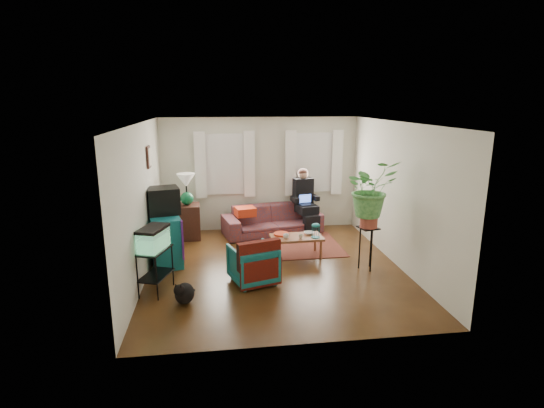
{
  "coord_description": "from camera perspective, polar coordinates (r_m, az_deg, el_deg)",
  "views": [
    {
      "loc": [
        -1.01,
        -7.13,
        2.97
      ],
      "look_at": [
        0.0,
        0.4,
        1.1
      ],
      "focal_mm": 28.0,
      "sensor_mm": 36.0,
      "label": 1
    }
  ],
  "objects": [
    {
      "name": "picture_frame",
      "position": [
        8.14,
        -16.18,
        6.08
      ],
      "size": [
        0.04,
        0.32,
        0.4
      ],
      "primitive_type": "cube",
      "color": "#3D2616",
      "rests_on": "wall_left"
    },
    {
      "name": "seated_person",
      "position": [
        9.84,
        4.39,
        0.18
      ],
      "size": [
        0.68,
        0.78,
        1.31
      ],
      "primitive_type": null,
      "rotation": [
        0.0,
        0.0,
        0.21
      ],
      "color": "black",
      "rests_on": "sofa"
    },
    {
      "name": "wall_right",
      "position": [
        8.02,
        16.55,
        1.22
      ],
      "size": [
        0.01,
        5.0,
        2.6
      ],
      "primitive_type": "cube",
      "color": "silver",
      "rests_on": "floor"
    },
    {
      "name": "wall_front",
      "position": [
        5.03,
        4.4,
        -5.61
      ],
      "size": [
        4.5,
        0.01,
        2.6
      ],
      "primitive_type": "cube",
      "color": "silver",
      "rests_on": "floor"
    },
    {
      "name": "aquarium",
      "position": [
        6.81,
        -15.67,
        -4.45
      ],
      "size": [
        0.49,
        0.65,
        0.37
      ],
      "primitive_type": "cube",
      "rotation": [
        0.0,
        0.0,
        -0.34
      ],
      "color": "#7FD899",
      "rests_on": "aquarium_stand"
    },
    {
      "name": "cup_a",
      "position": [
        8.07,
        1.9,
        -4.35
      ],
      "size": [
        0.12,
        0.12,
        0.09
      ],
      "primitive_type": "imported",
      "rotation": [
        0.0,
        0.0,
        0.04
      ],
      "color": "white",
      "rests_on": "coffee_table"
    },
    {
      "name": "table_lamp",
      "position": [
        9.29,
        -11.43,
        1.85
      ],
      "size": [
        0.41,
        0.41,
        0.7
      ],
      "primitive_type": null,
      "rotation": [
        0.0,
        0.0,
        0.05
      ],
      "color": "white",
      "rests_on": "side_table"
    },
    {
      "name": "coffee_table",
      "position": [
        8.28,
        3.29,
        -5.71
      ],
      "size": [
        1.01,
        0.58,
        0.41
      ],
      "primitive_type": "cube",
      "rotation": [
        0.0,
        0.0,
        0.04
      ],
      "color": "brown",
      "rests_on": "floor"
    },
    {
      "name": "armchair",
      "position": [
        7.09,
        -2.59,
        -7.8
      ],
      "size": [
        0.86,
        0.83,
        0.71
      ],
      "primitive_type": "imported",
      "rotation": [
        0.0,
        0.0,
        3.45
      ],
      "color": "#135D74",
      "rests_on": "floor"
    },
    {
      "name": "curtains_right",
      "position": [
        9.9,
        5.67,
        5.5
      ],
      "size": [
        1.36,
        0.06,
        1.5
      ],
      "primitive_type": "cube",
      "color": "white",
      "rests_on": "wall_back"
    },
    {
      "name": "window_left",
      "position": [
        9.72,
        -6.34,
        5.33
      ],
      "size": [
        1.08,
        0.04,
        1.38
      ],
      "primitive_type": "cube",
      "color": "white",
      "rests_on": "wall_back"
    },
    {
      "name": "window_right",
      "position": [
        9.98,
        5.57,
        5.57
      ],
      "size": [
        1.08,
        0.04,
        1.38
      ],
      "primitive_type": "cube",
      "color": "white",
      "rests_on": "wall_back"
    },
    {
      "name": "black_cat",
      "position": [
        6.59,
        -11.69,
        -11.42
      ],
      "size": [
        0.42,
        0.52,
        0.38
      ],
      "primitive_type": "ellipsoid",
      "rotation": [
        0.0,
        0.0,
        -0.32
      ],
      "color": "black",
      "rests_on": "floor"
    },
    {
      "name": "potted_plant",
      "position": [
        7.54,
        13.04,
        0.9
      ],
      "size": [
        1.04,
        0.95,
        1.0
      ],
      "primitive_type": "imported",
      "rotation": [
        0.0,
        0.0,
        0.22
      ],
      "color": "#599947",
      "rests_on": "plant_stand"
    },
    {
      "name": "crt_tv",
      "position": [
        8.08,
        -14.43,
        0.46
      ],
      "size": [
        0.66,
        0.62,
        0.49
      ],
      "primitive_type": "cube",
      "rotation": [
        0.0,
        0.0,
        0.23
      ],
      "color": "black",
      "rests_on": "dresser"
    },
    {
      "name": "snack_tray",
      "position": [
        8.28,
        1.28,
        -4.06
      ],
      "size": [
        0.32,
        0.32,
        0.04
      ],
      "primitive_type": "cylinder",
      "rotation": [
        0.0,
        0.0,
        0.04
      ],
      "color": "#B21414",
      "rests_on": "coffee_table"
    },
    {
      "name": "curtains_left",
      "position": [
        9.64,
        -6.33,
        5.26
      ],
      "size": [
        1.36,
        0.06,
        1.5
      ],
      "primitive_type": "cube",
      "color": "white",
      "rests_on": "wall_back"
    },
    {
      "name": "bowl",
      "position": [
        8.35,
        4.99,
        -3.91
      ],
      "size": [
        0.2,
        0.2,
        0.05
      ],
      "primitive_type": "imported",
      "rotation": [
        0.0,
        0.0,
        0.04
      ],
      "color": "white",
      "rests_on": "coffee_table"
    },
    {
      "name": "dresser",
      "position": [
        8.17,
        -14.19,
        -4.52
      ],
      "size": [
        0.73,
        1.11,
        0.92
      ],
      "primitive_type": "cube",
      "rotation": [
        0.0,
        0.0,
        0.23
      ],
      "color": "#115F6A",
      "rests_on": "floor"
    },
    {
      "name": "floor",
      "position": [
        7.79,
        0.39,
        -8.58
      ],
      "size": [
        4.5,
        5.0,
        0.01
      ],
      "primitive_type": "cube",
      "color": "#4F2B14",
      "rests_on": "ground"
    },
    {
      "name": "plant_stand",
      "position": [
        7.8,
        12.67,
        -5.82
      ],
      "size": [
        0.4,
        0.4,
        0.79
      ],
      "primitive_type": "cube",
      "rotation": [
        0.0,
        0.0,
        0.22
      ],
      "color": "black",
      "rests_on": "floor"
    },
    {
      "name": "cup_b",
      "position": [
        8.06,
        3.89,
        -4.41
      ],
      "size": [
        0.09,
        0.09,
        0.08
      ],
      "primitive_type": "imported",
      "rotation": [
        0.0,
        0.0,
        0.04
      ],
      "color": "beige",
      "rests_on": "coffee_table"
    },
    {
      "name": "wall_back",
      "position": [
        9.83,
        -1.63,
        4.03
      ],
      "size": [
        4.5,
        0.01,
        2.6
      ],
      "primitive_type": "cube",
      "color": "silver",
      "rests_on": "floor"
    },
    {
      "name": "sofa",
      "position": [
        9.61,
        0.04,
        -1.51
      ],
      "size": [
        2.34,
        1.31,
        0.86
      ],
      "primitive_type": "imported",
      "rotation": [
        0.0,
        0.0,
        0.21
      ],
      "color": "brown",
      "rests_on": "floor"
    },
    {
      "name": "aquarium_stand",
      "position": [
        6.99,
        -15.38,
        -8.66
      ],
      "size": [
        0.54,
        0.71,
        0.71
      ],
      "primitive_type": "cube",
      "rotation": [
        0.0,
        0.0,
        -0.34
      ],
      "color": "black",
      "rests_on": "floor"
    },
    {
      "name": "wall_left",
      "position": [
        7.43,
        -17.04,
        0.22
      ],
      "size": [
        0.01,
        5.0,
        2.6
      ],
      "primitive_type": "cube",
      "color": "silver",
      "rests_on": "floor"
    },
    {
      "name": "area_rug",
      "position": [
        8.9,
        2.66,
        -5.64
      ],
      "size": [
        2.03,
        1.64,
        0.01
      ],
      "primitive_type": "cube",
      "rotation": [
        0.0,
        0.0,
        0.02
      ],
      "color": "brown",
      "rests_on": "floor"
    },
    {
      "name": "serape_throw",
      "position": [
        6.8,
        -1.69,
        -7.42
      ],
      "size": [
        0.73,
        0.38,
        0.59
      ],
      "primitive_type": "cube",
      "rotation": [
        0.0,
        0.0,
        0.31
      ],
      "color": "#9E0A0A",
      "rests_on": "armchair"
    },
    {
      "name": "side_table",
      "position": [
        9.46,
        -11.22,
        -2.34
      ],
      "size": [
        0.54,
        0.54,
        0.76
      ],
      "primitive_type": "cube",
      "rotation": [
        0.0,
        0.0,
        0.05
      ],
      "color": "#371E14",
      "rests_on": "floor"
    },
    {
      "name": "ceiling",
      "position": [
        7.21,
        0.43,
        10.88
      ],
      "size": [
        4.5,
        5.0,
        0.01
      ],
      "primitive_type": "cube",
      "color": "white",
      "rests_on": "wall_back"
    },
    {
      "name": "birdcage",
      "position": [
        8.13,
        5.9,
        -3.55
      ],
      "size": [
        0.17,
        0.17,
        0.29
      ],
      "primitive_type": null,
      "rotation": [
        0.0,
        0.0,
        0.04
      ],
      "color": "#115B6B",
      "rests_on": "coffee_table"
    }
  ]
}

